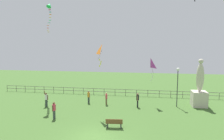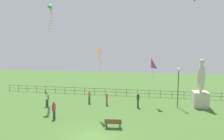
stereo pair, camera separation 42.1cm
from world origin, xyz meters
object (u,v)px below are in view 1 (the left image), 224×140
(person_3, at_px, (54,109))
(kite_3, at_px, (102,50))
(lamppost, at_px, (178,79))
(park_bench, at_px, (114,123))
(person_0, at_px, (138,99))
(person_4, at_px, (46,98))
(person_2, at_px, (89,96))
(streamer_kite, at_px, (49,8))
(statue_monument, at_px, (199,92))
(kite_1, at_px, (151,64))
(person_1, at_px, (106,98))

(person_3, height_order, kite_3, kite_3)
(lamppost, xyz_separation_m, kite_3, (-8.30, -3.63, 3.41))
(park_bench, distance_m, person_0, 6.74)
(person_4, bearing_deg, person_2, 25.02)
(person_2, height_order, streamer_kite, streamer_kite)
(person_0, bearing_deg, statue_monument, 12.29)
(person_4, bearing_deg, statue_monument, 9.51)
(park_bench, bearing_deg, statue_monument, 41.40)
(person_4, height_order, kite_1, kite_1)
(person_1, relative_size, kite_1, 0.54)
(lamppost, bearing_deg, streamer_kite, 179.74)
(kite_3, bearing_deg, person_1, 93.01)
(kite_1, bearing_deg, lamppost, -6.99)
(person_4, xyz_separation_m, kite_3, (7.15, -1.29, 5.81))
(person_0, xyz_separation_m, kite_1, (1.44, 1.29, 4.09))
(person_3, bearing_deg, statue_monument, 23.97)
(park_bench, bearing_deg, person_1, 106.33)
(person_1, height_order, person_2, person_2)
(person_0, distance_m, streamer_kite, 15.72)
(person_4, bearing_deg, person_0, 7.62)
(person_1, relative_size, person_2, 0.96)
(park_bench, distance_m, streamer_kite, 16.59)
(person_4, relative_size, kite_1, 0.69)
(person_2, bearing_deg, person_3, -107.40)
(person_2, xyz_separation_m, person_3, (-1.87, -5.95, 0.08))
(statue_monument, xyz_separation_m, streamer_kite, (-18.48, -0.62, 10.17))
(statue_monument, distance_m, person_2, 13.53)
(statue_monument, xyz_separation_m, park_bench, (-9.13, -8.05, -1.34))
(lamppost, height_order, person_1, lamppost)
(park_bench, bearing_deg, person_4, 150.85)
(park_bench, distance_m, person_2, 8.41)
(park_bench, xyz_separation_m, kite_1, (3.29, 7.75, 4.61))
(lamppost, height_order, person_2, lamppost)
(statue_monument, distance_m, person_4, 18.39)
(person_0, distance_m, person_4, 10.93)
(person_0, distance_m, person_3, 9.61)
(person_1, distance_m, streamer_kite, 13.32)
(park_bench, xyz_separation_m, person_1, (-2.00, 6.83, 0.42))
(person_2, relative_size, person_4, 0.81)
(person_4, height_order, streamer_kite, streamer_kite)
(person_0, xyz_separation_m, person_1, (-3.85, 0.37, -0.10))
(lamppost, xyz_separation_m, person_0, (-4.62, -0.90, -2.42))
(person_3, bearing_deg, park_bench, -11.17)
(park_bench, relative_size, person_0, 0.90)
(lamppost, distance_m, kite_3, 9.68)
(kite_1, bearing_deg, person_1, -170.14)
(park_bench, xyz_separation_m, kite_3, (-1.84, 3.73, 6.34))
(person_2, xyz_separation_m, person_4, (-4.64, -2.17, 0.07))
(park_bench, distance_m, kite_3, 7.58)
(park_bench, bearing_deg, person_3, 168.83)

